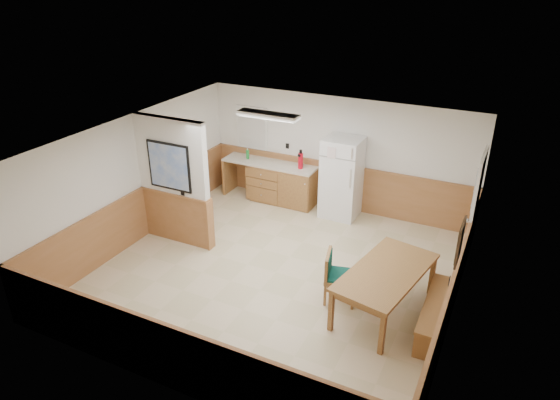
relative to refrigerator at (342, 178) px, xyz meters
The scene contains 20 objects.
ground 2.78m from the refrigerator, 95.26° to the right, with size 6.00×6.00×0.00m, color beige.
ceiling 3.10m from the refrigerator, 95.26° to the right, with size 6.00×6.00×0.02m, color white.
back_wall 0.58m from the refrigerator, 123.18° to the left, with size 6.00×0.02×2.50m, color white.
right_wall 3.83m from the refrigerator, 43.64° to the right, with size 0.02×6.00×2.50m, color white.
left_wall 4.19m from the refrigerator, 140.95° to the right, with size 0.02×6.00×2.50m, color white.
wainscot_back 0.57m from the refrigerator, 124.65° to the left, with size 6.00×0.04×1.00m, color #AA7044.
wainscot_right 3.81m from the refrigerator, 43.85° to the right, with size 0.04×6.00×1.00m, color #AA7044.
wainscot_left 4.18m from the refrigerator, 140.78° to the right, with size 0.04×6.00×1.00m, color #AA7044.
partition_wall 3.50m from the refrigerator, 135.66° to the right, with size 1.50×0.20×2.50m.
kitchen_counter 1.51m from the refrigerator, behind, with size 2.20×0.61×1.00m.
exterior_door 2.82m from the refrigerator, 15.01° to the right, with size 0.07×1.02×2.15m.
kitchen_window 2.46m from the refrigerator, behind, with size 0.80×0.04×1.00m.
wall_painting 4.06m from the refrigerator, 47.08° to the right, with size 0.04×0.50×0.60m.
fluorescent_fixture 2.31m from the refrigerator, 128.08° to the right, with size 1.20×0.30×0.09m.
refrigerator is the anchor object (origin of this frame).
dining_table 3.35m from the refrigerator, 58.30° to the right, with size 1.30×2.05×0.75m.
dining_bench 3.90m from the refrigerator, 48.61° to the right, with size 0.36×1.59×0.45m.
dining_chair 3.06m from the refrigerator, 71.72° to the right, with size 0.79×0.62×0.85m.
fire_extinguisher 1.00m from the refrigerator, behind, with size 0.13×0.13×0.43m.
soap_bottle 2.32m from the refrigerator, behind, with size 0.07×0.07×0.21m, color #188730.
Camera 1 is at (3.35, -6.66, 5.00)m, focal length 32.00 mm.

